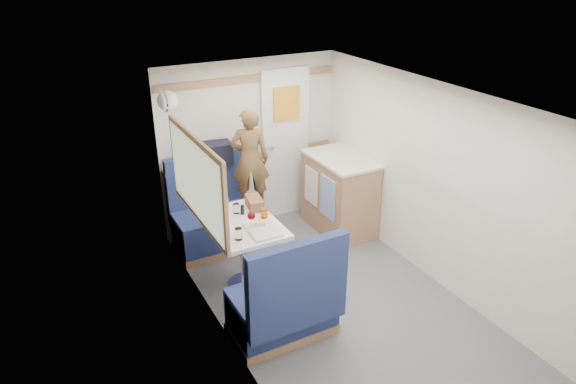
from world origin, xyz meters
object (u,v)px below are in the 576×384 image
wine_glass (251,217)px  bread_loaf (254,203)px  person (250,159)px  orange_fruit (265,214)px  dinette_table (244,236)px  duffel_bag (209,154)px  bench_near (285,308)px  cheese_block (260,223)px  beer_glass (264,213)px  tray (263,230)px  bench_far (214,222)px  tumbler_left (239,234)px  pepper_grinder (242,210)px  tumbler_right (236,208)px  galley_counter (339,193)px  dome_light (167,101)px  tumbler_mid (225,202)px

wine_glass → bread_loaf: size_ratio=0.66×
person → orange_fruit: size_ratio=16.69×
dinette_table → duffel_bag: (0.08, 1.12, 0.45)m
bench_near → person: size_ratio=0.91×
cheese_block → bread_loaf: (0.12, 0.39, 0.02)m
dinette_table → beer_glass: beer_glass is taller
dinette_table → bread_loaf: 0.38m
tray → beer_glass: beer_glass is taller
bench_far → tumbler_left: bearing=-98.2°
tray → pepper_grinder: (-0.03, 0.40, 0.04)m
cheese_block → wine_glass: 0.12m
orange_fruit → wine_glass: bearing=-150.2°
dinette_table → tumbler_right: size_ratio=8.90×
dinette_table → bread_loaf: bread_loaf is taller
galley_counter → dome_light: bearing=170.8°
duffel_bag → tumbler_right: size_ratio=4.88×
tumbler_right → beer_glass: (0.20, -0.22, -0.00)m
dome_light → galley_counter: dome_light is taller
bench_near → person: 1.82m
bench_far → dinette_table: bearing=-90.0°
tumbler_right → tray: bearing=-80.4°
tumbler_mid → bench_near: bearing=-88.4°
dome_light → beer_glass: 1.44m
orange_fruit → tumbler_right: tumbler_right is taller
duffel_bag → tumbler_left: bearing=-91.8°
dinette_table → wine_glass: bearing=-81.4°
bench_near → person: bearing=75.4°
tumbler_mid → cheese_block: bearing=-74.8°
tray → wine_glass: bearing=125.4°
tray → tumbler_mid: bearing=101.5°
dinette_table → bread_loaf: size_ratio=3.60×
dinette_table → person: bearing=60.8°
orange_fruit → dome_light: bearing=123.9°
wine_glass → beer_glass: size_ratio=1.68×
bench_near → bread_loaf: bench_near is taller
dinette_table → pepper_grinder: 0.26m
dome_light → duffel_bag: 0.91m
tray → tumbler_right: size_ratio=3.47×
dome_light → pepper_grinder: (0.45, -0.70, -0.98)m
duffel_bag → pepper_grinder: (-0.02, -0.97, -0.25)m
dome_light → orange_fruit: 1.45m
bench_near → dome_light: bearing=102.8°
bench_far → bread_loaf: (0.23, -0.64, 0.47)m
tray → tumbler_right: bearing=99.6°
galley_counter → tumbler_right: size_ratio=8.90×
tray → tumbler_left: (-0.26, -0.03, 0.05)m
bench_near → galley_counter: 2.04m
tray → duffel_bag: bearing=90.4°
pepper_grinder → tray: bearing=-85.5°
bench_near → duffel_bag: duffel_bag is taller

